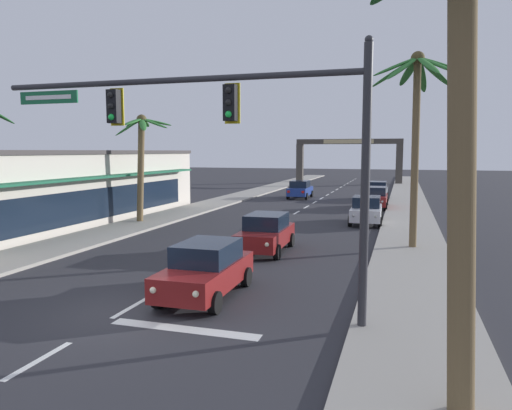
{
  "coord_description": "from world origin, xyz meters",
  "views": [
    {
      "loc": [
        7.35,
        -11.21,
        4.46
      ],
      "look_at": [
        1.45,
        8.0,
        2.2
      ],
      "focal_mm": 33.67,
      "sensor_mm": 36.0,
      "label": 1
    }
  ],
  "objects_px": {
    "palm_right_nearest": "(464,93)",
    "sedan_third_in_queue": "(266,233)",
    "palm_right_second": "(417,103)",
    "storefront_strip_left": "(68,187)",
    "town_gateway_arch": "(348,154)",
    "sedan_parked_far_kerb": "(375,197)",
    "traffic_signal_mast": "(238,128)",
    "sedan_parked_mid_kerb": "(366,210)",
    "sedan_lead_at_stop_bar": "(206,269)",
    "palm_left_second": "(141,148)",
    "sedan_oncoming_far": "(300,189)",
    "sedan_parked_nearest_kerb": "(377,191)"
  },
  "relations": [
    {
      "from": "sedan_oncoming_far",
      "to": "storefront_strip_left",
      "type": "xyz_separation_m",
      "value": [
        -10.51,
        -19.77,
        1.41
      ]
    },
    {
      "from": "sedan_lead_at_stop_bar",
      "to": "palm_left_second",
      "type": "relative_size",
      "value": 0.67
    },
    {
      "from": "sedan_parked_nearest_kerb",
      "to": "sedan_parked_far_kerb",
      "type": "xyz_separation_m",
      "value": [
        0.2,
        -6.84,
        0.0
      ]
    },
    {
      "from": "traffic_signal_mast",
      "to": "sedan_parked_mid_kerb",
      "type": "height_order",
      "value": "traffic_signal_mast"
    },
    {
      "from": "palm_right_second",
      "to": "storefront_strip_left",
      "type": "distance_m",
      "value": 20.89
    },
    {
      "from": "palm_right_nearest",
      "to": "town_gateway_arch",
      "type": "xyz_separation_m",
      "value": [
        -8.21,
        59.12,
        -1.37
      ]
    },
    {
      "from": "palm_left_second",
      "to": "storefront_strip_left",
      "type": "bearing_deg",
      "value": -164.93
    },
    {
      "from": "sedan_third_in_queue",
      "to": "storefront_strip_left",
      "type": "bearing_deg",
      "value": 161.86
    },
    {
      "from": "sedan_oncoming_far",
      "to": "sedan_third_in_queue",
      "type": "bearing_deg",
      "value": -81.7
    },
    {
      "from": "sedan_lead_at_stop_bar",
      "to": "storefront_strip_left",
      "type": "bearing_deg",
      "value": 140.78
    },
    {
      "from": "traffic_signal_mast",
      "to": "palm_right_nearest",
      "type": "distance_m",
      "value": 6.18
    },
    {
      "from": "palm_left_second",
      "to": "palm_right_second",
      "type": "relative_size",
      "value": 0.76
    },
    {
      "from": "traffic_signal_mast",
      "to": "storefront_strip_left",
      "type": "relative_size",
      "value": 0.44
    },
    {
      "from": "sedan_oncoming_far",
      "to": "town_gateway_arch",
      "type": "height_order",
      "value": "town_gateway_arch"
    },
    {
      "from": "sedan_parked_far_kerb",
      "to": "palm_left_second",
      "type": "height_order",
      "value": "palm_left_second"
    },
    {
      "from": "traffic_signal_mast",
      "to": "sedan_parked_nearest_kerb",
      "type": "bearing_deg",
      "value": 86.77
    },
    {
      "from": "sedan_oncoming_far",
      "to": "sedan_parked_far_kerb",
      "type": "height_order",
      "value": "same"
    },
    {
      "from": "sedan_lead_at_stop_bar",
      "to": "palm_right_nearest",
      "type": "relative_size",
      "value": 0.55
    },
    {
      "from": "palm_left_second",
      "to": "palm_right_nearest",
      "type": "xyz_separation_m",
      "value": [
        16.2,
        -17.89,
        0.71
      ]
    },
    {
      "from": "storefront_strip_left",
      "to": "sedan_third_in_queue",
      "type": "bearing_deg",
      "value": -18.14
    },
    {
      "from": "storefront_strip_left",
      "to": "traffic_signal_mast",
      "type": "bearing_deg",
      "value": -39.72
    },
    {
      "from": "sedan_lead_at_stop_bar",
      "to": "palm_right_second",
      "type": "distance_m",
      "value": 12.52
    },
    {
      "from": "sedan_third_in_queue",
      "to": "traffic_signal_mast",
      "type": "bearing_deg",
      "value": -79.04
    },
    {
      "from": "sedan_parked_mid_kerb",
      "to": "palm_right_second",
      "type": "bearing_deg",
      "value": -70.94
    },
    {
      "from": "sedan_parked_mid_kerb",
      "to": "palm_right_second",
      "type": "xyz_separation_m",
      "value": [
        2.58,
        -7.47,
        5.73
      ]
    },
    {
      "from": "sedan_third_in_queue",
      "to": "sedan_lead_at_stop_bar",
      "type": "bearing_deg",
      "value": -89.54
    },
    {
      "from": "palm_right_nearest",
      "to": "town_gateway_arch",
      "type": "relative_size",
      "value": 0.56
    },
    {
      "from": "sedan_parked_mid_kerb",
      "to": "town_gateway_arch",
      "type": "xyz_separation_m",
      "value": [
        -5.25,
        37.25,
        3.14
      ]
    },
    {
      "from": "palm_left_second",
      "to": "palm_right_nearest",
      "type": "bearing_deg",
      "value": -47.83
    },
    {
      "from": "storefront_strip_left",
      "to": "palm_right_second",
      "type": "bearing_deg",
      "value": -6.38
    },
    {
      "from": "traffic_signal_mast",
      "to": "palm_left_second",
      "type": "xyz_separation_m",
      "value": [
        -11.21,
        14.26,
        -0.4
      ]
    },
    {
      "from": "palm_right_nearest",
      "to": "sedan_lead_at_stop_bar",
      "type": "bearing_deg",
      "value": 141.94
    },
    {
      "from": "sedan_oncoming_far",
      "to": "town_gateway_arch",
      "type": "relative_size",
      "value": 0.31
    },
    {
      "from": "sedan_lead_at_stop_bar",
      "to": "sedan_parked_far_kerb",
      "type": "bearing_deg",
      "value": 81.7
    },
    {
      "from": "palm_right_nearest",
      "to": "town_gateway_arch",
      "type": "height_order",
      "value": "palm_right_nearest"
    },
    {
      "from": "sedan_parked_far_kerb",
      "to": "palm_right_nearest",
      "type": "bearing_deg",
      "value": -84.5
    },
    {
      "from": "palm_right_nearest",
      "to": "sedan_third_in_queue",
      "type": "bearing_deg",
      "value": 118.78
    },
    {
      "from": "traffic_signal_mast",
      "to": "sedan_lead_at_stop_bar",
      "type": "height_order",
      "value": "traffic_signal_mast"
    },
    {
      "from": "traffic_signal_mast",
      "to": "sedan_third_in_queue",
      "type": "distance_m",
      "value": 9.57
    },
    {
      "from": "palm_left_second",
      "to": "sedan_lead_at_stop_bar",
      "type": "bearing_deg",
      "value": -52.93
    },
    {
      "from": "sedan_parked_far_kerb",
      "to": "town_gateway_arch",
      "type": "relative_size",
      "value": 0.31
    },
    {
      "from": "town_gateway_arch",
      "to": "sedan_parked_far_kerb",
      "type": "bearing_deg",
      "value": -79.6
    },
    {
      "from": "sedan_oncoming_far",
      "to": "storefront_strip_left",
      "type": "relative_size",
      "value": 0.19
    },
    {
      "from": "sedan_oncoming_far",
      "to": "palm_right_second",
      "type": "distance_m",
      "value": 24.79
    },
    {
      "from": "sedan_parked_mid_kerb",
      "to": "palm_right_nearest",
      "type": "xyz_separation_m",
      "value": [
        2.97,
        -21.87,
        4.51
      ]
    },
    {
      "from": "sedan_lead_at_stop_bar",
      "to": "sedan_third_in_queue",
      "type": "height_order",
      "value": "same"
    },
    {
      "from": "palm_right_nearest",
      "to": "storefront_strip_left",
      "type": "distance_m",
      "value": 26.76
    },
    {
      "from": "sedan_oncoming_far",
      "to": "palm_right_nearest",
      "type": "xyz_separation_m",
      "value": [
        10.19,
        -36.44,
        4.51
      ]
    },
    {
      "from": "sedan_parked_mid_kerb",
      "to": "palm_left_second",
      "type": "relative_size",
      "value": 0.67
    },
    {
      "from": "palm_right_second",
      "to": "palm_right_nearest",
      "type": "bearing_deg",
      "value": -88.47
    }
  ]
}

